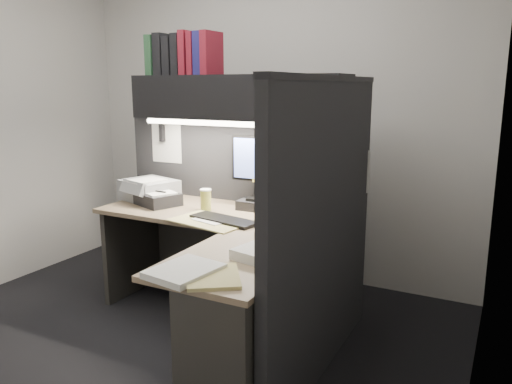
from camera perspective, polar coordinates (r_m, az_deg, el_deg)
floor at (r=3.32m, az=-10.65°, el=-16.57°), size 3.50×3.50×0.00m
wall_back at (r=4.20m, az=1.43°, el=8.94°), size 3.50×0.04×2.70m
wall_right at (r=2.28m, az=25.17°, el=5.18°), size 0.04×3.00×2.70m
partition_back at (r=3.75m, az=-2.02°, el=0.09°), size 1.90×0.06×1.60m
partition_right at (r=2.71m, az=7.78°, el=-4.76°), size 0.06×1.50×1.60m
desk at (r=2.90m, az=-4.25°, el=-11.02°), size 1.70×1.53×0.73m
overhead_shelf at (r=3.47m, az=-2.20°, el=10.76°), size 1.55×0.34×0.30m
task_light_tube at (r=3.36m, az=-3.37°, el=7.80°), size 1.32×0.04×0.04m
monitor at (r=3.44m, az=0.89°, el=1.26°), size 0.48×0.22×0.51m
keyboard at (r=3.18m, az=-3.69°, el=-3.21°), size 0.49×0.24×0.02m
mousepad at (r=3.13m, az=5.64°, el=-3.66°), size 0.24×0.22×0.00m
mouse at (r=3.12m, az=5.23°, el=-3.29°), size 0.10×0.13×0.04m
telephone at (r=3.30m, az=6.10°, el=-2.13°), size 0.22×0.23×0.09m
coffee_cup at (r=3.47m, az=-5.76°, el=-0.96°), size 0.07×0.07×0.14m
printer at (r=3.86m, az=-12.10°, el=0.24°), size 0.46×0.42×0.15m
notebook_stack at (r=3.69m, az=-11.13°, el=-0.78°), size 0.36×0.33×0.09m
open_folder at (r=3.19m, az=-5.15°, el=-3.33°), size 0.55×0.41×0.01m
paper_stack_a at (r=2.50m, az=1.06°, el=-7.12°), size 0.32×0.28×0.05m
paper_stack_b at (r=2.34m, az=-8.18°, el=-8.94°), size 0.30×0.35×0.03m
manila_stack at (r=2.28m, az=-4.90°, el=-9.60°), size 0.36×0.37×0.02m
binder_row at (r=3.71m, az=-8.21°, el=15.28°), size 0.55×0.26×0.30m
pinned_papers at (r=3.21m, az=0.81°, el=2.65°), size 1.76×1.31×0.51m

